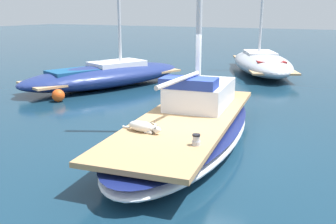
% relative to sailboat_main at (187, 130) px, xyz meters
% --- Properties ---
extents(ground_plane, '(120.00, 120.00, 0.00)m').
position_rel_sailboat_main_xyz_m(ground_plane, '(0.00, 0.00, -0.34)').
color(ground_plane, '#143347').
extents(sailboat_main, '(3.40, 7.49, 0.66)m').
position_rel_sailboat_main_xyz_m(sailboat_main, '(0.00, 0.00, 0.00)').
color(sailboat_main, white).
rests_on(sailboat_main, ground).
extents(cabin_house, '(1.66, 2.38, 0.84)m').
position_rel_sailboat_main_xyz_m(cabin_house, '(-0.15, 1.11, 0.67)').
color(cabin_house, silver).
rests_on(cabin_house, sailboat_main).
extents(dog_white, '(0.95, 0.31, 0.22)m').
position_rel_sailboat_main_xyz_m(dog_white, '(-0.35, -1.45, 0.43)').
color(dog_white, silver).
rests_on(dog_white, sailboat_main).
extents(deck_winch, '(0.16, 0.16, 0.21)m').
position_rel_sailboat_main_xyz_m(deck_winch, '(0.94, -1.72, 0.42)').
color(deck_winch, '#B7B7BC').
rests_on(deck_winch, sailboat_main).
extents(coiled_rope, '(0.32, 0.32, 0.04)m').
position_rel_sailboat_main_xyz_m(coiled_rope, '(-0.44, -1.06, 0.35)').
color(coiled_rope, beige).
rests_on(coiled_rope, sailboat_main).
extents(moored_boat_far_astern, '(5.38, 7.83, 5.51)m').
position_rel_sailboat_main_xyz_m(moored_boat_far_astern, '(-0.99, 11.43, 0.19)').
color(moored_boat_far_astern, '#B2B7C1').
rests_on(moored_boat_far_astern, ground).
extents(moored_boat_port_side, '(4.94, 7.76, 6.70)m').
position_rel_sailboat_main_xyz_m(moored_boat_port_side, '(-5.83, 4.90, 0.16)').
color(moored_boat_port_side, navy).
rests_on(moored_boat_port_side, ground).
extents(mooring_buoy, '(0.44, 0.44, 0.44)m').
position_rel_sailboat_main_xyz_m(mooring_buoy, '(-5.71, 1.95, -0.12)').
color(mooring_buoy, '#E55119').
rests_on(mooring_buoy, ground).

